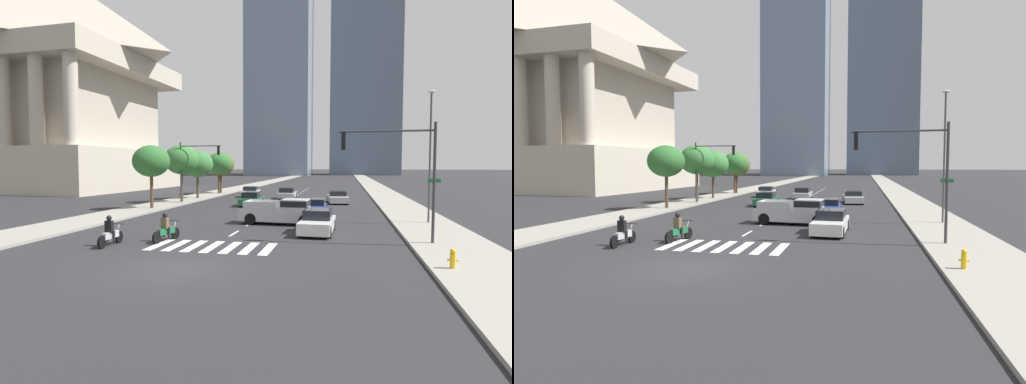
{
  "view_description": "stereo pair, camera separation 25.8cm",
  "coord_description": "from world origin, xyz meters",
  "views": [
    {
      "loc": [
        6.18,
        -14.66,
        3.87
      ],
      "look_at": [
        0.0,
        14.34,
        2.0
      ],
      "focal_mm": 29.56,
      "sensor_mm": 36.0,
      "label": 1
    },
    {
      "loc": [
        6.43,
        -14.61,
        3.87
      ],
      "look_at": [
        0.0,
        14.34,
        2.0
      ],
      "focal_mm": 29.56,
      "sensor_mm": 36.0,
      "label": 2
    }
  ],
  "objects": [
    {
      "name": "street_tree_fifth",
      "position": [
        -10.42,
        40.21,
        4.03
      ],
      "size": [
        3.75,
        3.75,
        5.48
      ],
      "color": "#4C3823",
      "rests_on": "sidewalk_west"
    },
    {
      "name": "fire_hydrant",
      "position": [
        10.02,
        1.54,
        0.51
      ],
      "size": [
        0.36,
        0.2,
        0.72
      ],
      "color": "gold",
      "rests_on": "sidewalk_east"
    },
    {
      "name": "war_memorial",
      "position": [
        -39.85,
        46.47,
        17.85
      ],
      "size": [
        31.32,
        31.32,
        34.94
      ],
      "rotation": [
        0.0,
        0.0,
        -0.05
      ],
      "color": "#BCB29E",
      "rests_on": "ground"
    },
    {
      "name": "crosswalk_near",
      "position": [
        0.0,
        4.34,
        0.0
      ],
      "size": [
        5.85,
        2.92,
        0.01
      ],
      "color": "silver",
      "rests_on": "ground"
    },
    {
      "name": "street_tree_third",
      "position": [
        -10.42,
        31.07,
        4.05
      ],
      "size": [
        3.61,
        3.61,
        5.44
      ],
      "color": "#4C3823",
      "rests_on": "sidewalk_west"
    },
    {
      "name": "traffic_signal_near",
      "position": [
        8.62,
        6.73,
        4.14
      ],
      "size": [
        4.82,
        0.28,
        5.79
      ],
      "rotation": [
        0.0,
        0.0,
        3.14
      ],
      "color": "#333335",
      "rests_on": "sidewalk_east"
    },
    {
      "name": "pickup_truck",
      "position": [
        2.22,
        12.72,
        0.81
      ],
      "size": [
        5.34,
        2.24,
        1.67
      ],
      "rotation": [
        0.0,
        0.0,
        -0.07
      ],
      "color": "#B7BABF",
      "rests_on": "ground"
    },
    {
      "name": "traffic_signal_far",
      "position": [
        -8.48,
        25.09,
        4.28
      ],
      "size": [
        4.51,
        0.28,
        6.05
      ],
      "color": "#333335",
      "rests_on": "sidewalk_west"
    },
    {
      "name": "sidewalk_west",
      "position": [
        -11.22,
        30.0,
        0.07
      ],
      "size": [
        4.0,
        260.0,
        0.15
      ],
      "primitive_type": "cube",
      "color": "gray",
      "rests_on": "ground"
    },
    {
      "name": "lane_divider_center",
      "position": [
        0.0,
        32.34,
        0.0
      ],
      "size": [
        0.14,
        50.0,
        0.01
      ],
      "color": "silver",
      "rests_on": "ground"
    },
    {
      "name": "ground_plane",
      "position": [
        0.0,
        0.0,
        0.0
      ],
      "size": [
        800.0,
        800.0,
        0.0
      ],
      "primitive_type": "plane",
      "color": "#28282B"
    },
    {
      "name": "street_tree_fourth",
      "position": [
        -10.42,
        39.33,
        4.23
      ],
      "size": [
        3.15,
        3.15,
        5.44
      ],
      "color": "#4C3823",
      "rests_on": "sidewalk_west"
    },
    {
      "name": "sedan_white_0",
      "position": [
        -5.28,
        35.95,
        0.59
      ],
      "size": [
        2.14,
        4.77,
        1.27
      ],
      "rotation": [
        0.0,
        0.0,
        1.65
      ],
      "color": "silver",
      "rests_on": "ground"
    },
    {
      "name": "sedan_silver_4",
      "position": [
        5.4,
        29.32,
        0.57
      ],
      "size": [
        2.32,
        4.8,
        1.23
      ],
      "rotation": [
        0.0,
        0.0,
        -1.47
      ],
      "color": "#B7BABF",
      "rests_on": "ground"
    },
    {
      "name": "sedan_green_5",
      "position": [
        -2.68,
        24.84,
        0.6
      ],
      "size": [
        1.9,
        4.65,
        1.32
      ],
      "rotation": [
        0.0,
        0.0,
        1.6
      ],
      "color": "#1E6038",
      "rests_on": "ground"
    },
    {
      "name": "office_tower_center_skyline",
      "position": [
        13.54,
        171.39,
        41.62
      ],
      "size": [
        27.66,
        28.67,
        93.16
      ],
      "color": "slate",
      "rests_on": "ground"
    },
    {
      "name": "motorcycle_trailing",
      "position": [
        -4.89,
        3.55,
        0.58
      ],
      "size": [
        0.7,
        2.1,
        1.49
      ],
      "rotation": [
        0.0,
        0.0,
        1.57
      ],
      "color": "black",
      "rests_on": "ground"
    },
    {
      "name": "sedan_silver_1",
      "position": [
        -0.5,
        34.28,
        0.58
      ],
      "size": [
        1.9,
        4.71,
        1.27
      ],
      "rotation": [
        0.0,
        0.0,
        1.58
      ],
      "color": "#B7BABF",
      "rests_on": "ground"
    },
    {
      "name": "sedan_blue_2",
      "position": [
        3.76,
        18.81,
        0.57
      ],
      "size": [
        1.92,
        4.57,
        1.24
      ],
      "rotation": [
        0.0,
        0.0,
        -1.56
      ],
      "color": "navy",
      "rests_on": "ground"
    },
    {
      "name": "street_tree_second",
      "position": [
        -10.42,
        26.31,
        4.46
      ],
      "size": [
        3.58,
        3.58,
        5.84
      ],
      "color": "#4C3823",
      "rests_on": "sidewalk_west"
    },
    {
      "name": "motorcycle_lead",
      "position": [
        -2.77,
        5.25,
        0.58
      ],
      "size": [
        0.82,
        2.08,
        1.49
      ],
      "rotation": [
        0.0,
        0.0,
        1.33
      ],
      "color": "black",
      "rests_on": "ground"
    },
    {
      "name": "sedan_white_3",
      "position": [
        4.64,
        9.53,
        0.62
      ],
      "size": [
        1.95,
        4.65,
        1.35
      ],
      "rotation": [
        0.0,
        0.0,
        -1.61
      ],
      "color": "silver",
      "rests_on": "ground"
    },
    {
      "name": "street_tree_nearest",
      "position": [
        -10.42,
        19.37,
        4.23
      ],
      "size": [
        3.25,
        3.25,
        5.48
      ],
      "color": "#4C3823",
      "rests_on": "sidewalk_west"
    },
    {
      "name": "sidewalk_east",
      "position": [
        11.22,
        30.0,
        0.07
      ],
      "size": [
        4.0,
        260.0,
        0.15
      ],
      "primitive_type": "cube",
      "color": "gray",
      "rests_on": "ground"
    },
    {
      "name": "street_lamp_east",
      "position": [
        11.52,
        14.47,
        5.04
      ],
      "size": [
        0.5,
        0.24,
        8.56
      ],
      "color": "#3F3F42",
      "rests_on": "sidewalk_east"
    }
  ]
}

